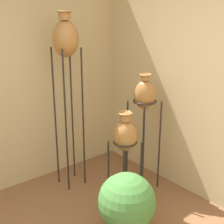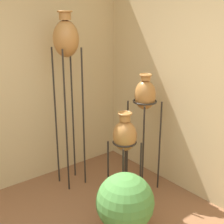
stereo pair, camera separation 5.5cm
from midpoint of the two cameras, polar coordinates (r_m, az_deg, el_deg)
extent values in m
cylinder|color=#28231E|center=(3.60, -7.97, -2.22)|extent=(0.02, 0.02, 1.70)
cylinder|color=#28231E|center=(3.72, -4.82, -1.43)|extent=(0.02, 0.02, 1.70)
cylinder|color=#28231E|center=(3.80, -9.83, -1.23)|extent=(0.02, 0.02, 1.70)
cylinder|color=#28231E|center=(3.91, -6.78, -0.51)|extent=(0.02, 0.02, 1.70)
torus|color=#28231E|center=(3.57, -7.91, 11.65)|extent=(0.25, 0.25, 0.02)
ellipsoid|color=#A87038|center=(3.56, -7.97, 13.10)|extent=(0.29, 0.29, 0.40)
cylinder|color=#A87038|center=(3.55, -8.15, 17.05)|extent=(0.13, 0.13, 0.09)
torus|color=#A87038|center=(3.55, -8.18, 17.76)|extent=(0.17, 0.17, 0.02)
cylinder|color=#28231E|center=(3.58, 6.15, -7.43)|extent=(0.02, 0.02, 1.10)
cylinder|color=#28231E|center=(3.77, 9.11, -6.26)|extent=(0.02, 0.02, 1.10)
cylinder|color=#28231E|center=(3.76, 3.23, -6.06)|extent=(0.02, 0.02, 1.10)
cylinder|color=#28231E|center=(3.94, 6.19, -5.02)|extent=(0.02, 0.02, 1.10)
torus|color=#28231E|center=(3.57, 6.47, 1.94)|extent=(0.28, 0.28, 0.02)
ellipsoid|color=#A87038|center=(3.55, 6.51, 3.13)|extent=(0.24, 0.24, 0.34)
cylinder|color=#A87038|center=(3.50, 6.63, 6.29)|extent=(0.11, 0.11, 0.06)
torus|color=#A87038|center=(3.50, 6.64, 6.76)|extent=(0.14, 0.14, 0.02)
cylinder|color=#28231E|center=(3.35, 2.49, -12.66)|extent=(0.02, 0.02, 0.75)
cylinder|color=#28231E|center=(3.50, 5.67, -11.29)|extent=(0.02, 0.02, 0.75)
cylinder|color=#28231E|center=(3.52, -0.26, -11.03)|extent=(0.02, 0.02, 0.75)
cylinder|color=#28231E|center=(3.66, 2.88, -9.82)|extent=(0.02, 0.02, 0.75)
torus|color=#28231E|center=(3.34, 2.79, -5.54)|extent=(0.26, 0.26, 0.02)
ellipsoid|color=#A87038|center=(3.31, 2.81, -4.34)|extent=(0.25, 0.25, 0.34)
cylinder|color=#A87038|center=(3.24, 2.87, -0.93)|extent=(0.11, 0.11, 0.08)
torus|color=#A87038|center=(3.22, 2.88, -0.24)|extent=(0.15, 0.15, 0.02)
torus|color=#B26647|center=(3.12, 2.88, -19.21)|extent=(0.38, 0.38, 0.02)
sphere|color=#47843D|center=(3.00, 2.95, -16.10)|extent=(0.55, 0.55, 0.55)
camera|label=1|loc=(0.03, -89.55, 0.15)|focal=50.00mm
camera|label=2|loc=(0.03, 90.45, -0.15)|focal=50.00mm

